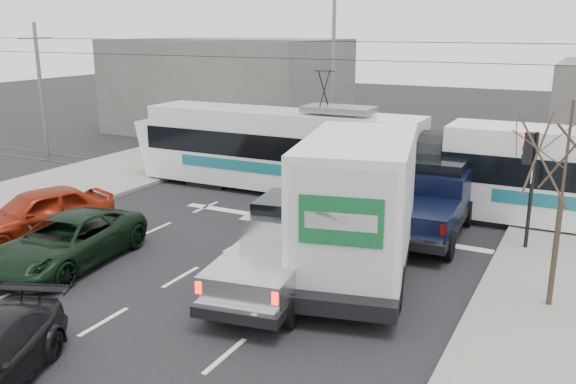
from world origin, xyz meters
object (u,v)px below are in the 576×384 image
at_px(navy_pickup, 432,200).
at_px(red_car, 39,213).
at_px(bare_tree, 566,159).
at_px(silver_pickup, 283,245).
at_px(tram, 433,164).
at_px(traffic_signal, 529,165).
at_px(street_lamp_far, 330,61).
at_px(box_truck, 360,206).
at_px(green_car, 67,241).

bearing_deg(navy_pickup, red_car, -154.01).
xyz_separation_m(bare_tree, silver_pickup, (-6.57, -1.57, -2.70)).
bearing_deg(tram, traffic_signal, -40.59).
xyz_separation_m(street_lamp_far, box_truck, (6.75, -13.37, -3.15)).
bearing_deg(street_lamp_far, traffic_signal, -41.72).
bearing_deg(red_car, street_lamp_far, 95.42).
height_order(bare_tree, tram, bare_tree).
distance_m(bare_tree, red_car, 15.86).
bearing_deg(green_car, traffic_signal, 24.86).
xyz_separation_m(green_car, red_car, (-2.70, 1.37, 0.10)).
height_order(bare_tree, silver_pickup, bare_tree).
xyz_separation_m(bare_tree, navy_pickup, (-4.05, 4.33, -2.61)).
bearing_deg(box_truck, tram, 74.51).
xyz_separation_m(navy_pickup, green_car, (-8.72, -7.58, -0.45)).
bearing_deg(tram, green_car, -128.29).
bearing_deg(street_lamp_far, bare_tree, -48.88).
relative_size(bare_tree, red_car, 1.03).
distance_m(green_car, red_car, 3.03).
relative_size(box_truck, green_car, 1.60).
bearing_deg(traffic_signal, red_car, -157.71).
xyz_separation_m(bare_tree, box_truck, (-5.04, 0.13, -1.83)).
bearing_deg(tram, red_car, -140.58).
relative_size(traffic_signal, red_car, 0.74).
relative_size(silver_pickup, navy_pickup, 1.09).
xyz_separation_m(traffic_signal, navy_pickup, (-2.92, 0.34, -1.56)).
height_order(box_truck, red_car, box_truck).
xyz_separation_m(traffic_signal, street_lamp_far, (-10.66, 9.50, 2.37)).
bearing_deg(silver_pickup, traffic_signal, 36.90).
relative_size(bare_tree, green_car, 0.95).
height_order(traffic_signal, green_car, traffic_signal).
bearing_deg(tram, silver_pickup, -102.35).
relative_size(tram, green_car, 4.76).
height_order(street_lamp_far, green_car, street_lamp_far).
xyz_separation_m(bare_tree, street_lamp_far, (-11.79, 13.50, 1.32)).
relative_size(navy_pickup, red_car, 1.19).
distance_m(silver_pickup, green_car, 6.43).
bearing_deg(green_car, box_truck, 16.58).
xyz_separation_m(tram, green_car, (-8.02, -10.30, -1.08)).
bearing_deg(box_truck, street_lamp_far, 103.73).
bearing_deg(silver_pickup, street_lamp_far, 100.35).
height_order(traffic_signal, box_truck, box_truck).
relative_size(traffic_signal, silver_pickup, 0.57).
distance_m(tram, red_car, 13.99).
xyz_separation_m(box_truck, green_car, (-7.73, -3.38, -1.24)).
height_order(silver_pickup, box_truck, box_truck).
bearing_deg(red_car, box_truck, 29.79).
xyz_separation_m(navy_pickup, red_car, (-11.42, -6.21, -0.35)).
xyz_separation_m(silver_pickup, green_car, (-6.19, -1.68, -0.37)).
bearing_deg(navy_pickup, tram, 101.86).
relative_size(street_lamp_far, tram, 0.36).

